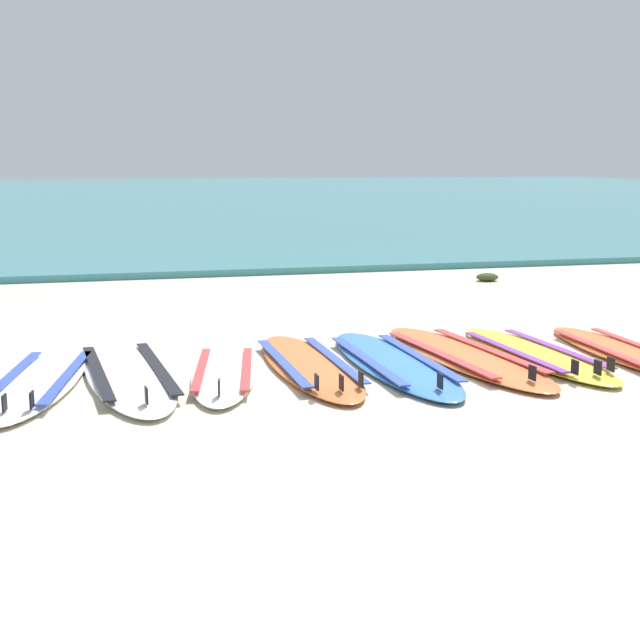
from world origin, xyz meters
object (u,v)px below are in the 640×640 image
object	(u,v)px
surfboard_4	(393,362)
surfboard_5	(464,356)
surfboard_7	(619,351)
surfboard_0	(39,381)
surfboard_1	(128,374)
surfboard_6	(534,354)
surfboard_2	(224,373)
surfboard_3	(309,365)

from	to	relation	value
surfboard_4	surfboard_5	world-z (taller)	same
surfboard_4	surfboard_7	world-z (taller)	same
surfboard_0	surfboard_1	distance (m)	0.66
surfboard_1	surfboard_6	xyz separation A→B (m)	(3.40, -0.14, 0.00)
surfboard_5	surfboard_6	distance (m)	0.62
surfboard_5	surfboard_6	size ratio (longest dim) A/B	1.13
surfboard_2	surfboard_5	world-z (taller)	same
surfboard_3	surfboard_6	xyz separation A→B (m)	(1.97, -0.08, 0.00)
surfboard_1	surfboard_5	distance (m)	2.78
surfboard_2	surfboard_7	size ratio (longest dim) A/B	0.93
surfboard_6	surfboard_0	bearing A→B (deg)	178.95
surfboard_0	surfboard_1	xyz separation A→B (m)	(0.66, 0.06, -0.00)
surfboard_6	surfboard_7	world-z (taller)	same
surfboard_0	surfboard_3	world-z (taller)	same
surfboard_7	surfboard_0	bearing A→B (deg)	178.25
surfboard_0	surfboard_2	bearing A→B (deg)	-4.02
surfboard_2	surfboard_6	world-z (taller)	same
surfboard_6	surfboard_7	bearing A→B (deg)	-5.40
surfboard_6	surfboard_5	bearing A→B (deg)	172.70
surfboard_6	surfboard_7	xyz separation A→B (m)	(0.77, -0.07, 0.00)
surfboard_2	surfboard_5	bearing A→B (deg)	2.83
surfboard_1	surfboard_3	xyz separation A→B (m)	(1.43, -0.06, 0.00)
surfboard_6	surfboard_7	size ratio (longest dim) A/B	1.08
surfboard_3	surfboard_5	world-z (taller)	same
surfboard_5	surfboard_7	bearing A→B (deg)	-6.25
surfboard_3	surfboard_4	size ratio (longest dim) A/B	0.95
surfboard_0	surfboard_5	size ratio (longest dim) A/B	0.90
surfboard_0	surfboard_2	xyz separation A→B (m)	(1.38, -0.10, -0.00)
surfboard_1	surfboard_3	bearing A→B (deg)	-2.41
surfboard_0	surfboard_4	xyz separation A→B (m)	(2.78, -0.07, -0.00)
surfboard_4	surfboard_7	distance (m)	2.05
surfboard_2	surfboard_1	bearing A→B (deg)	167.48
surfboard_0	surfboard_2	size ratio (longest dim) A/B	1.18
surfboard_5	surfboard_1	bearing A→B (deg)	178.78
surfboard_1	surfboard_6	bearing A→B (deg)	-2.32
surfboard_1	surfboard_5	bearing A→B (deg)	-1.22
surfboard_5	surfboard_3	bearing A→B (deg)	-179.96
surfboard_0	surfboard_4	world-z (taller)	same
surfboard_0	surfboard_7	xyz separation A→B (m)	(4.83, -0.15, 0.00)
surfboard_4	surfboard_7	xyz separation A→B (m)	(2.05, -0.07, 0.00)
surfboard_4	surfboard_0	bearing A→B (deg)	178.46
surfboard_5	surfboard_2	bearing A→B (deg)	-177.17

